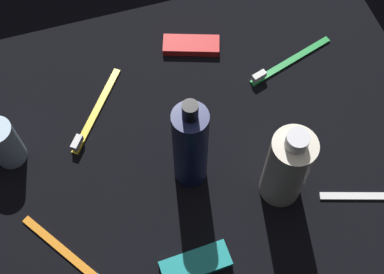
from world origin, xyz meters
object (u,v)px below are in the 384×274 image
at_px(toothbrush_orange, 72,257).
at_px(toothbrush_green, 286,63).
at_px(snack_bar_red, 191,45).
at_px(bodywash_bottle, 287,167).
at_px(deodorant_stick, 4,143).
at_px(snack_bar_teal, 196,264).
at_px(lotion_bottle, 190,147).
at_px(toothbrush_yellow, 94,114).
at_px(toothbrush_white, 384,195).

bearing_deg(toothbrush_orange, toothbrush_green, -151.43).
bearing_deg(snack_bar_red, bodywash_bottle, 118.07).
bearing_deg(toothbrush_orange, deodorant_stick, -72.47).
bearing_deg(bodywash_bottle, snack_bar_teal, 25.77).
distance_m(toothbrush_orange, snack_bar_red, 0.44).
distance_m(lotion_bottle, toothbrush_orange, 0.24).
bearing_deg(deodorant_stick, toothbrush_green, -175.38).
bearing_deg(snack_bar_red, deodorant_stick, 38.45).
bearing_deg(snack_bar_teal, toothbrush_orange, -22.78).
xyz_separation_m(deodorant_stick, toothbrush_green, (-0.50, -0.04, -0.04)).
relative_size(bodywash_bottle, toothbrush_green, 1.00).
bearing_deg(bodywash_bottle, toothbrush_green, -114.30).
distance_m(bodywash_bottle, toothbrush_yellow, 0.35).
xyz_separation_m(lotion_bottle, toothbrush_orange, (0.21, 0.08, -0.09)).
bearing_deg(toothbrush_white, snack_bar_teal, 3.13).
distance_m(toothbrush_orange, toothbrush_white, 0.50).
height_order(toothbrush_orange, toothbrush_yellow, same).
bearing_deg(toothbrush_yellow, lotion_bottle, 130.00).
bearing_deg(toothbrush_white, toothbrush_yellow, -34.55).
bearing_deg(deodorant_stick, snack_bar_red, -159.91).
height_order(lotion_bottle, deodorant_stick, lotion_bottle).
bearing_deg(deodorant_stick, snack_bar_teal, 132.01).
bearing_deg(toothbrush_orange, snack_bar_red, -131.20).
distance_m(toothbrush_yellow, snack_bar_red, 0.22).
bearing_deg(toothbrush_yellow, snack_bar_teal, 106.91).
distance_m(toothbrush_green, snack_bar_red, 0.18).
bearing_deg(lotion_bottle, toothbrush_green, -145.68).
relative_size(toothbrush_orange, toothbrush_green, 0.88).
relative_size(lotion_bottle, toothbrush_green, 1.20).
height_order(lotion_bottle, toothbrush_green, lotion_bottle).
bearing_deg(snack_bar_teal, deodorant_stick, -50.61).
bearing_deg(deodorant_stick, toothbrush_white, 156.12).
distance_m(lotion_bottle, snack_bar_teal, 0.17).
bearing_deg(snack_bar_red, lotion_bottle, 91.18).
relative_size(toothbrush_orange, toothbrush_white, 0.88).
bearing_deg(toothbrush_orange, snack_bar_teal, 159.84).
bearing_deg(snack_bar_red, toothbrush_yellow, 42.71).
xyz_separation_m(toothbrush_yellow, toothbrush_white, (-0.41, 0.28, 0.00)).
height_order(snack_bar_teal, snack_bar_red, same).
distance_m(deodorant_stick, toothbrush_orange, 0.21).
xyz_separation_m(toothbrush_green, toothbrush_yellow, (0.36, 0.00, 0.00)).
relative_size(deodorant_stick, snack_bar_teal, 0.87).
relative_size(lotion_bottle, toothbrush_orange, 1.37).
height_order(lotion_bottle, toothbrush_white, lotion_bottle).
xyz_separation_m(toothbrush_yellow, snack_bar_teal, (-0.09, 0.30, 0.00)).
distance_m(toothbrush_white, snack_bar_red, 0.43).
xyz_separation_m(bodywash_bottle, toothbrush_yellow, (0.26, -0.22, -0.07)).
xyz_separation_m(lotion_bottle, toothbrush_green, (-0.23, -0.16, -0.09)).
bearing_deg(bodywash_bottle, toothbrush_white, 157.78).
relative_size(lotion_bottle, toothbrush_white, 1.20).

